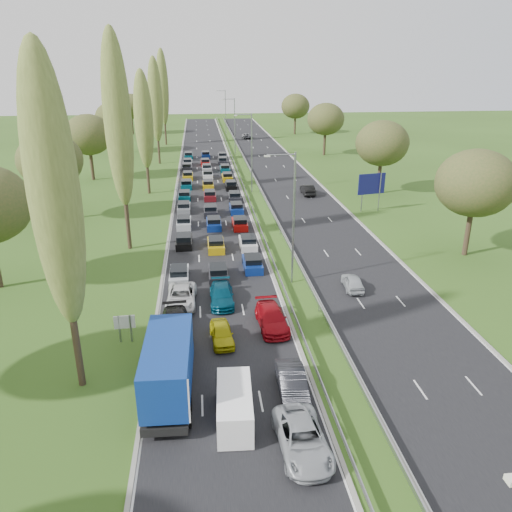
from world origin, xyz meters
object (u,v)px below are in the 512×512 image
white_van_rear (234,404)px  direction_sign (372,186)px  near_car_2 (181,297)px  blue_lorry (169,363)px  near_car_3 (175,326)px  info_sign (125,325)px

white_van_rear → direction_sign: bearing=64.8°
near_car_2 → direction_sign: size_ratio=1.00×
direction_sign → near_car_2: bearing=-134.0°
blue_lorry → direction_sign: (25.28, 37.72, 1.50)m
near_car_2 → near_car_3: 5.10m
near_car_2 → white_van_rear: bearing=-75.5°
near_car_2 → near_car_3: bearing=-91.7°
blue_lorry → white_van_rear: 4.82m
near_car_2 → white_van_rear: white_van_rear is taller
near_car_2 → info_sign: size_ratio=2.49×
near_car_3 → direction_sign: (25.24, 30.86, 2.75)m
near_car_2 → near_car_3: near_car_3 is taller
near_car_2 → direction_sign: direction_sign is taller
white_van_rear → info_sign: 11.81m
near_car_2 → info_sign: (-3.87, -5.53, 0.62)m
near_car_2 → blue_lorry: size_ratio=0.55×
blue_lorry → info_sign: blue_lorry is taller
near_car_3 → direction_sign: size_ratio=1.05×
white_van_rear → info_sign: size_ratio=2.34×
blue_lorry → info_sign: 7.35m
blue_lorry → info_sign: (-3.52, 6.42, -0.70)m
near_car_3 → blue_lorry: blue_lorry is taller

